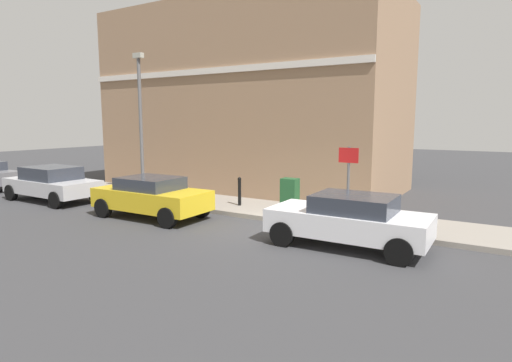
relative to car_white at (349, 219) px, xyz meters
name	(u,v)px	position (x,y,z in m)	size (l,w,h in m)	color
ground	(272,228)	(0.63, 2.58, -0.72)	(80.00, 80.00, 0.00)	#38383A
sidewalk	(168,197)	(2.56, 8.58, -0.64)	(2.55, 30.00, 0.15)	gray
corner_building	(253,101)	(7.16, 7.31, 3.43)	(6.76, 13.46, 8.29)	#937256
car_white	(349,219)	(0.00, 0.00, 0.00)	(1.86, 4.03, 1.36)	silver
car_yellow	(151,196)	(-0.21, 6.72, 0.00)	(1.91, 3.96, 1.36)	gold
car_silver	(52,183)	(-0.15, 12.29, 0.01)	(1.95, 4.19, 1.39)	#B7B7BC
utility_cabinet	(290,197)	(2.31, 2.86, -0.04)	(0.46, 0.61, 1.15)	#1E4C28
bollard_near_cabinet	(240,190)	(2.41, 4.95, -0.01)	(0.14, 0.14, 1.04)	black
street_sign	(348,174)	(1.77, 0.67, 0.94)	(0.08, 0.60, 2.30)	#59595B
lamppost	(141,118)	(2.14, 9.57, 2.58)	(0.20, 0.44, 5.72)	#59595B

